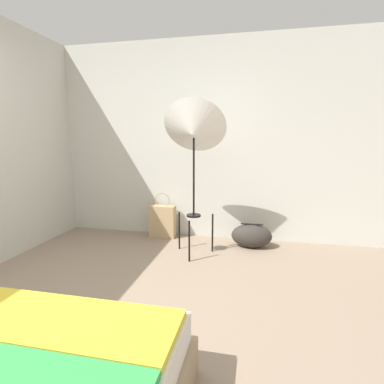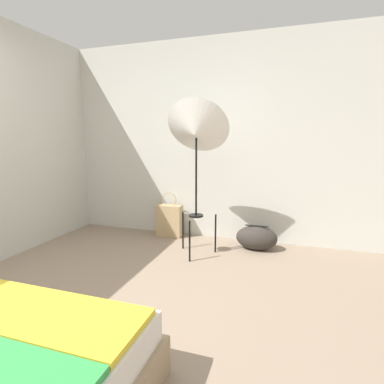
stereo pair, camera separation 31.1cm
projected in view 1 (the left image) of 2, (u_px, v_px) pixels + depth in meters
name	position (u px, v px, depth m)	size (l,w,h in m)	color
ground_plane	(53.00, 362.00, 1.80)	(14.00, 14.00, 0.00)	gray
wall_back	(170.00, 141.00, 4.06)	(8.00, 0.05, 2.60)	beige
photo_umbrella	(194.00, 132.00, 3.27)	(0.71, 0.56, 1.75)	black
tote_bag	(163.00, 221.00, 4.09)	(0.35, 0.16, 0.62)	tan
duffel_bag	(252.00, 236.00, 3.70)	(0.49, 0.29, 0.30)	#332D28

